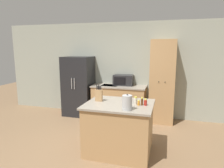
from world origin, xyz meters
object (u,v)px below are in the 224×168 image
Objects in this scene: spice_bottle_tall_dark at (145,102)px; spice_bottle_short_red at (142,101)px; spice_bottle_green_herb at (139,103)px; pantry_cabinet at (162,82)px; fire_extinguisher at (64,106)px; knife_block at (99,95)px; refrigerator at (79,86)px; microwave at (123,80)px; spice_bottle_amber_oil at (136,101)px; kettle at (127,103)px.

spice_bottle_tall_dark is 0.80× the size of spice_bottle_short_red.
spice_bottle_tall_dark is at bearing 14.62° from spice_bottle_green_herb.
fire_extinguisher is (-2.83, -0.02, -0.87)m from pantry_cabinet.
knife_block reaches higher than spice_bottle_short_red.
refrigerator is 17.58× the size of spice_bottle_green_herb.
spice_bottle_tall_dark is at bearing -96.99° from pantry_cabinet.
microwave is 3.54× the size of spice_bottle_amber_oil.
spice_bottle_amber_oil is 0.35× the size of fire_extinguisher.
kettle is (-0.08, -0.33, 0.05)m from spice_bottle_amber_oil.
pantry_cabinet reaches higher than knife_block.
microwave is at bearing 104.11° from kettle.
pantry_cabinet is at bearing 1.35° from refrigerator.
knife_block is at bearing 147.89° from kettle.
spice_bottle_short_red is (-0.06, -0.01, 0.01)m from spice_bottle_tall_dark.
pantry_cabinet is at bearing 81.17° from spice_bottle_short_red.
knife_block is 0.71m from spice_bottle_amber_oil.
pantry_cabinet reaches higher than spice_bottle_short_red.
microwave is at bearing 113.29° from spice_bottle_tall_dark.
spice_bottle_green_herb is at bearing 65.43° from kettle.
knife_block is 1.25× the size of kettle.
spice_bottle_amber_oil reaches higher than spice_bottle_short_red.
spice_bottle_short_red is (0.75, -1.89, -0.05)m from microwave.
spice_bottle_amber_oil is at bearing -71.25° from microwave.
fire_extinguisher is at bearing -176.53° from microwave.
kettle is (1.83, -2.08, 0.21)m from refrigerator.
fire_extinguisher is (-2.44, 1.79, -0.80)m from spice_bottle_amber_oil.
fire_extinguisher is at bearing 176.30° from refrigerator.
pantry_cabinet reaches higher than refrigerator.
knife_block is at bearing -121.96° from pantry_cabinet.
spice_bottle_green_herb is (-0.11, -0.03, -0.01)m from spice_bottle_tall_dark.
pantry_cabinet is at bearing 79.67° from spice_bottle_green_herb.
kettle is at bearing -48.65° from refrigerator.
microwave is (-1.03, 0.09, -0.02)m from pantry_cabinet.
spice_bottle_green_herb is at bearing -41.96° from refrigerator.
pantry_cabinet is (2.30, 0.05, 0.22)m from refrigerator.
pantry_cabinet reaches higher than spice_bottle_green_herb.
spice_bottle_short_red is at bearing -4.10° from knife_block.
knife_block reaches higher than spice_bottle_green_herb.
spice_bottle_amber_oil is (0.70, -0.06, -0.05)m from knife_block.
microwave is at bearing 108.75° from spice_bottle_amber_oil.
kettle is at bearing -126.92° from spice_bottle_tall_dark.
spice_bottle_short_red is 3.21m from fire_extinguisher.
refrigerator is at bearing -3.70° from fire_extinguisher.
spice_bottle_tall_dark is (-0.22, -1.80, -0.08)m from pantry_cabinet.
microwave is at bearing 3.47° from fire_extinguisher.
spice_bottle_green_herb is (0.06, -0.02, -0.03)m from spice_bottle_amber_oil.
fire_extinguisher is at bearing 144.06° from spice_bottle_green_herb.
spice_bottle_tall_dark is (0.87, -0.05, -0.06)m from knife_block.
kettle reaches higher than microwave.
spice_bottle_green_herb is at bearing -5.98° from knife_block.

